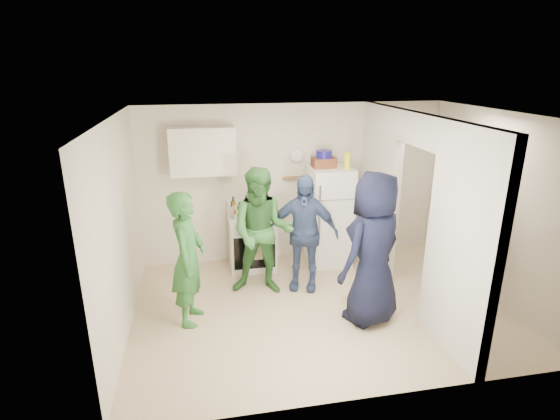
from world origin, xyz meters
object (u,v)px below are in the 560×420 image
at_px(person_green_center, 262,232).
at_px(person_navy, 373,249).
at_px(wicker_basket, 324,163).
at_px(fridge, 329,216).
at_px(stove, 252,241).
at_px(yellow_cup_stack_top, 347,161).
at_px(blue_bowl, 324,154).
at_px(person_nook, 468,229).
at_px(person_denim, 303,233).
at_px(person_green_left, 188,259).

xyz_separation_m(person_green_center, person_navy, (1.20, -0.96, 0.06)).
distance_m(wicker_basket, person_green_center, 1.55).
relative_size(fridge, person_navy, 0.82).
relative_size(stove, person_navy, 0.45).
bearing_deg(yellow_cup_stack_top, blue_bowl, 154.89).
xyz_separation_m(person_navy, person_nook, (1.57, 0.48, -0.04)).
xyz_separation_m(yellow_cup_stack_top, person_nook, (1.37, -1.15, -0.77)).
xyz_separation_m(person_denim, person_navy, (0.62, -0.97, 0.12)).
height_order(fridge, person_nook, person_nook).
bearing_deg(person_green_left, person_green_center, -48.27).
xyz_separation_m(yellow_cup_stack_top, person_navy, (-0.20, -1.63, -0.73)).
bearing_deg(stove, person_denim, -51.51).
relative_size(person_green_left, person_denim, 1.01).
distance_m(wicker_basket, person_denim, 1.24).
xyz_separation_m(wicker_basket, person_nook, (1.69, -1.30, -0.72)).
bearing_deg(stove, person_green_center, -86.87).
xyz_separation_m(person_green_left, person_denim, (1.56, 0.58, -0.01)).
relative_size(person_denim, person_navy, 0.87).
distance_m(person_green_center, person_nook, 2.82).
distance_m(person_navy, person_nook, 1.65).
distance_m(wicker_basket, person_nook, 2.25).
height_order(wicker_basket, person_green_center, person_green_center).
distance_m(fridge, person_denim, 0.97).
bearing_deg(person_navy, fridge, -119.00).
bearing_deg(blue_bowl, person_green_left, -146.09).
bearing_deg(person_green_left, yellow_cup_stack_top, -50.74).
distance_m(fridge, person_green_center, 1.42).
distance_m(stove, wicker_basket, 1.65).
distance_m(person_denim, person_navy, 1.16).
bearing_deg(person_denim, person_navy, -36.70).
distance_m(blue_bowl, person_green_left, 2.66).
relative_size(yellow_cup_stack_top, person_green_center, 0.14).
xyz_separation_m(stove, person_denim, (0.62, -0.79, 0.40)).
distance_m(fridge, person_nook, 2.03).
distance_m(yellow_cup_stack_top, person_green_left, 2.82).
xyz_separation_m(fridge, person_denim, (-0.60, -0.76, 0.05)).
relative_size(fridge, blue_bowl, 6.49).
bearing_deg(wicker_basket, fridge, -26.57).
bearing_deg(person_navy, wicker_basket, -115.80).
bearing_deg(person_green_center, wicker_basket, 52.06).
height_order(person_green_center, person_denim, person_green_center).
height_order(yellow_cup_stack_top, person_denim, yellow_cup_stack_top).
xyz_separation_m(person_green_left, person_nook, (3.76, 0.09, 0.08)).
relative_size(stove, person_nook, 0.47).
distance_m(wicker_basket, yellow_cup_stack_top, 0.36).
bearing_deg(fridge, wicker_basket, 153.43).
bearing_deg(person_green_left, person_navy, -88.31).
height_order(person_green_left, person_green_center, person_green_center).
xyz_separation_m(person_green_left, person_navy, (2.19, -0.39, 0.11)).
bearing_deg(person_nook, fridge, -124.25).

